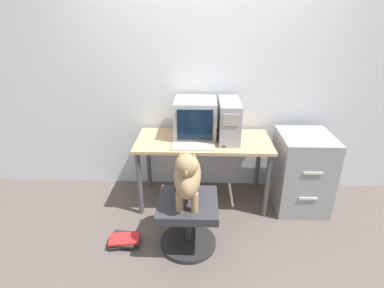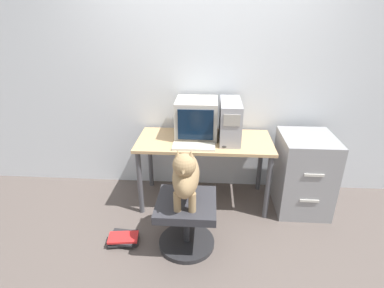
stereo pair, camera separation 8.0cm
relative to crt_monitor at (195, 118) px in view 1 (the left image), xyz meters
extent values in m
plane|color=#564C47|center=(0.09, -0.41, -0.91)|extent=(12.00, 12.00, 0.00)
cube|color=silver|center=(0.09, 0.28, 0.39)|extent=(8.00, 0.05, 2.60)
cube|color=tan|center=(0.09, -0.10, -0.21)|extent=(1.35, 0.62, 0.03)
cylinder|color=#4C4C51|center=(-0.54, -0.36, -0.56)|extent=(0.05, 0.05, 0.68)
cylinder|color=#4C4C51|center=(0.71, -0.36, -0.56)|extent=(0.05, 0.05, 0.68)
cylinder|color=#4C4C51|center=(-0.54, 0.17, -0.56)|extent=(0.05, 0.05, 0.68)
cylinder|color=#4C4C51|center=(0.71, 0.17, -0.56)|extent=(0.05, 0.05, 0.68)
cube|color=#B7B2A8|center=(0.00, 0.00, 0.00)|extent=(0.41, 0.39, 0.38)
cube|color=black|center=(0.00, -0.20, 0.00)|extent=(0.34, 0.01, 0.30)
cube|color=#99999E|center=(0.33, -0.06, 0.00)|extent=(0.20, 0.49, 0.39)
cube|color=#9E998E|center=(0.33, -0.31, 0.09)|extent=(0.15, 0.01, 0.11)
cube|color=beige|center=(-0.01, -0.30, -0.18)|extent=(0.40, 0.17, 0.02)
cube|color=beige|center=(-0.01, -0.30, -0.17)|extent=(0.37, 0.14, 0.00)
ellipsoid|color=#333333|center=(0.27, -0.29, -0.17)|extent=(0.07, 0.04, 0.04)
cylinder|color=#262628|center=(-0.04, -0.80, -0.89)|extent=(0.49, 0.49, 0.04)
cylinder|color=#262628|center=(-0.04, -0.80, -0.69)|extent=(0.05, 0.05, 0.35)
cube|color=#2D2D33|center=(-0.04, -0.80, -0.48)|extent=(0.49, 0.49, 0.07)
ellipsoid|color=#9E7F56|center=(-0.04, -0.79, -0.21)|extent=(0.21, 0.51, 0.30)
cylinder|color=#9E7F56|center=(-0.10, -0.93, -0.36)|extent=(0.06, 0.06, 0.16)
cylinder|color=#9E7F56|center=(0.02, -0.93, -0.36)|extent=(0.06, 0.06, 0.16)
sphere|color=#9E7F56|center=(-0.04, -0.93, -0.04)|extent=(0.17, 0.17, 0.17)
cone|color=brown|center=(-0.04, -1.01, -0.06)|extent=(0.08, 0.09, 0.08)
cone|color=#9E7F56|center=(-0.09, -0.93, 0.03)|extent=(0.06, 0.06, 0.08)
cone|color=#9E7F56|center=(0.01, -0.93, 0.03)|extent=(0.06, 0.06, 0.08)
torus|color=blue|center=(-0.04, -0.91, -0.11)|extent=(0.13, 0.13, 0.02)
cube|color=gray|center=(1.09, -0.14, -0.51)|extent=(0.51, 0.57, 0.79)
cube|color=beige|center=(1.09, -0.43, -0.37)|extent=(0.18, 0.01, 0.02)
cube|color=beige|center=(1.09, -0.43, -0.65)|extent=(0.18, 0.01, 0.02)
cube|color=#262628|center=(-0.62, -0.80, -0.90)|extent=(0.26, 0.19, 0.02)
cube|color=#262628|center=(-0.61, -0.80, -0.88)|extent=(0.29, 0.24, 0.02)
cube|color=#262628|center=(-0.61, -0.81, -0.86)|extent=(0.25, 0.22, 0.02)
cube|color=red|center=(-0.60, -0.83, -0.84)|extent=(0.27, 0.18, 0.02)
camera|label=1|loc=(0.06, -2.87, 0.98)|focal=28.00mm
camera|label=2|loc=(0.14, -2.86, 0.98)|focal=28.00mm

